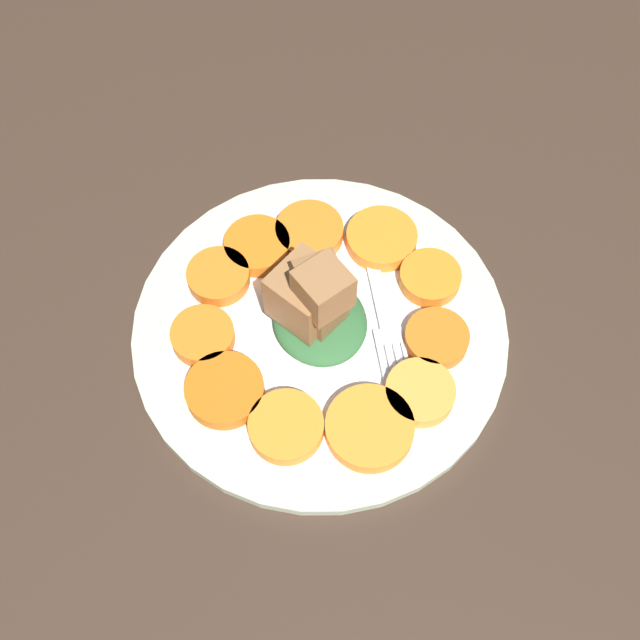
# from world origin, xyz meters

# --- Properties ---
(table_slab) EXTENTS (1.20, 1.20, 0.02)m
(table_slab) POSITION_xyz_m (0.00, 0.00, 0.01)
(table_slab) COLOR #38281E
(table_slab) RESTS_ON ground
(plate) EXTENTS (0.31, 0.31, 0.01)m
(plate) POSITION_xyz_m (0.00, 0.00, 0.03)
(plate) COLOR beige
(plate) RESTS_ON table_slab
(carrot_slice_0) EXTENTS (0.06, 0.06, 0.01)m
(carrot_slice_0) POSITION_xyz_m (-0.08, 0.05, 0.04)
(carrot_slice_0) COLOR orange
(carrot_slice_0) RESTS_ON plate
(carrot_slice_1) EXTENTS (0.07, 0.07, 0.01)m
(carrot_slice_1) POSITION_xyz_m (-0.10, -0.01, 0.04)
(carrot_slice_1) COLOR orange
(carrot_slice_1) RESTS_ON plate
(carrot_slice_2) EXTENTS (0.05, 0.05, 0.01)m
(carrot_slice_2) POSITION_xyz_m (-0.08, -0.06, 0.04)
(carrot_slice_2) COLOR #F99438
(carrot_slice_2) RESTS_ON plate
(carrot_slice_3) EXTENTS (0.05, 0.05, 0.01)m
(carrot_slice_3) POSITION_xyz_m (-0.04, -0.08, 0.04)
(carrot_slice_3) COLOR orange
(carrot_slice_3) RESTS_ON plate
(carrot_slice_4) EXTENTS (0.05, 0.05, 0.01)m
(carrot_slice_4) POSITION_xyz_m (0.01, -0.10, 0.04)
(carrot_slice_4) COLOR orange
(carrot_slice_4) RESTS_ON plate
(carrot_slice_5) EXTENTS (0.06, 0.06, 0.01)m
(carrot_slice_5) POSITION_xyz_m (0.06, -0.07, 0.04)
(carrot_slice_5) COLOR orange
(carrot_slice_5) RESTS_ON plate
(carrot_slice_6) EXTENTS (0.06, 0.06, 0.01)m
(carrot_slice_6) POSITION_xyz_m (0.09, -0.02, 0.04)
(carrot_slice_6) COLOR orange
(carrot_slice_6) RESTS_ON plate
(carrot_slice_7) EXTENTS (0.06, 0.06, 0.01)m
(carrot_slice_7) POSITION_xyz_m (0.09, 0.03, 0.04)
(carrot_slice_7) COLOR orange
(carrot_slice_7) RESTS_ON plate
(carrot_slice_8) EXTENTS (0.05, 0.05, 0.01)m
(carrot_slice_8) POSITION_xyz_m (0.07, 0.07, 0.04)
(carrot_slice_8) COLOR orange
(carrot_slice_8) RESTS_ON plate
(carrot_slice_9) EXTENTS (0.05, 0.05, 0.01)m
(carrot_slice_9) POSITION_xyz_m (0.02, 0.09, 0.04)
(carrot_slice_9) COLOR orange
(carrot_slice_9) RESTS_ON plate
(carrot_slice_10) EXTENTS (0.06, 0.06, 0.01)m
(carrot_slice_10) POSITION_xyz_m (-0.04, 0.09, 0.04)
(carrot_slice_10) COLOR orange
(carrot_slice_10) RESTS_ON plate
(center_pile) EXTENTS (0.08, 0.08, 0.09)m
(center_pile) POSITION_xyz_m (0.00, 0.00, 0.07)
(center_pile) COLOR #2D6033
(center_pile) RESTS_ON plate
(fork) EXTENTS (0.18, 0.04, 0.00)m
(fork) POSITION_xyz_m (0.00, -0.05, 0.03)
(fork) COLOR silver
(fork) RESTS_ON plate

